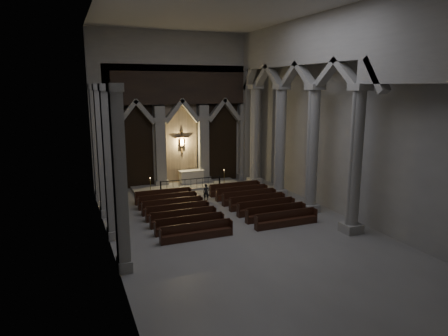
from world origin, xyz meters
The scene contains 11 objects.
room centered at (0.00, 0.00, 7.60)m, with size 24.00×24.10×12.00m.
sanctuary_wall centered at (0.00, 11.54, 6.62)m, with size 14.00×0.77×12.00m.
right_arcade centered at (5.50, 1.33, 7.83)m, with size 1.00×24.00×12.00m.
left_pilasters centered at (-6.75, 3.50, 3.91)m, with size 0.60×13.00×8.03m.
sanctuary_step centered at (0.00, 10.60, 0.07)m, with size 8.50×2.60×0.15m, color #A09D95.
altar centered at (0.62, 11.19, 0.67)m, with size 2.03×0.81×1.03m.
altar_rail centered at (0.00, 9.38, 0.63)m, with size 4.81×0.09×0.94m.
candle_stand_left centered at (-3.14, 9.26, 0.36)m, with size 0.22×0.22×1.31m.
candle_stand_right centered at (2.61, 9.01, 0.42)m, with size 0.26×0.26×1.53m.
pews centered at (0.00, 3.40, 0.29)m, with size 9.32×7.83×0.88m.
worshipper centered at (0.18, 6.34, 0.59)m, with size 0.43×0.28×1.18m, color black.
Camera 1 is at (-8.77, -19.21, 7.91)m, focal length 32.00 mm.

